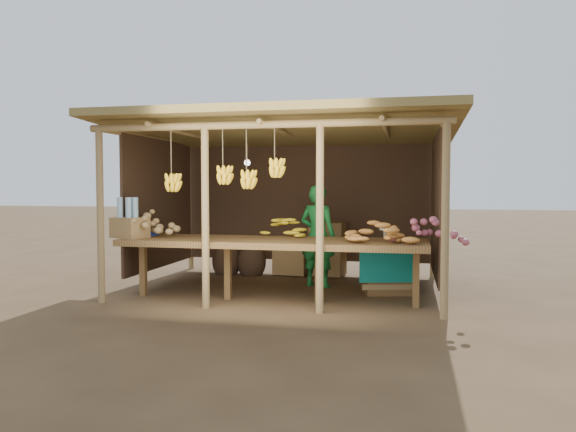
# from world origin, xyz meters

# --- Properties ---
(ground) EXTENTS (60.00, 60.00, 0.00)m
(ground) POSITION_xyz_m (0.00, 0.00, 0.00)
(ground) COLOR brown
(ground) RESTS_ON ground
(stall_structure) EXTENTS (4.70, 3.50, 2.43)m
(stall_structure) POSITION_xyz_m (-0.05, 0.03, 1.92)
(stall_structure) COLOR #997C4F
(stall_structure) RESTS_ON ground
(counter) EXTENTS (3.90, 1.05, 0.80)m
(counter) POSITION_xyz_m (0.00, -0.95, 0.74)
(counter) COLOR brown
(counter) RESTS_ON ground
(potato_heap) EXTENTS (0.99, 0.72, 0.36)m
(potato_heap) POSITION_xyz_m (-1.73, -1.05, 0.98)
(potato_heap) COLOR tan
(potato_heap) RESTS_ON counter
(sweet_potato_heap) EXTENTS (0.90, 0.59, 0.35)m
(sweet_potato_heap) POSITION_xyz_m (1.35, -1.09, 0.98)
(sweet_potato_heap) COLOR #BD7930
(sweet_potato_heap) RESTS_ON counter
(onion_heap) EXTENTS (0.96, 0.65, 0.36)m
(onion_heap) POSITION_xyz_m (1.90, -1.06, 0.98)
(onion_heap) COLOR #BA5A71
(onion_heap) RESTS_ON counter
(banana_pile) EXTENTS (0.65, 0.53, 0.35)m
(banana_pile) POSITION_xyz_m (0.05, -0.53, 0.97)
(banana_pile) COLOR yellow
(banana_pile) RESTS_ON counter
(tomato_basin) EXTENTS (0.38, 0.38, 0.20)m
(tomato_basin) POSITION_xyz_m (-1.88, -0.71, 0.88)
(tomato_basin) COLOR navy
(tomato_basin) RESTS_ON counter
(bottle_box) EXTENTS (0.51, 0.46, 0.53)m
(bottle_box) POSITION_xyz_m (-1.90, -1.12, 1.00)
(bottle_box) COLOR olive
(bottle_box) RESTS_ON counter
(vendor) EXTENTS (0.62, 0.49, 1.50)m
(vendor) POSITION_xyz_m (0.40, 0.24, 0.75)
(vendor) COLOR #19722E
(vendor) RESTS_ON ground
(tarp_crate) EXTENTS (0.90, 0.82, 0.91)m
(tarp_crate) POSITION_xyz_m (1.44, -0.04, 0.38)
(tarp_crate) COLOR brown
(tarp_crate) RESTS_ON ground
(carton_stack) EXTENTS (1.17, 0.47, 0.87)m
(carton_stack) POSITION_xyz_m (0.21, 1.20, 0.38)
(carton_stack) COLOR olive
(carton_stack) RESTS_ON ground
(burlap_sacks) EXTENTS (0.92, 0.48, 0.65)m
(burlap_sacks) POSITION_xyz_m (-1.06, 1.03, 0.28)
(burlap_sacks) COLOR #442E1F
(burlap_sacks) RESTS_ON ground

